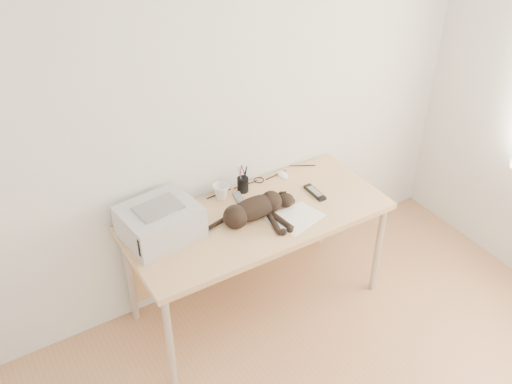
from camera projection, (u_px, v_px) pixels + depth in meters
wall_back at (226, 108)px, 3.36m from camera, size 3.50×0.00×3.50m
desk at (250, 225)px, 3.57m from camera, size 1.60×0.70×0.74m
printer at (160, 221)px, 3.23m from camera, size 0.46×0.40×0.20m
papers at (295, 218)px, 3.40m from camera, size 0.34×0.27×0.01m
cat at (252, 211)px, 3.36m from camera, size 0.65×0.29×0.15m
mug at (221, 192)px, 3.55m from camera, size 0.15×0.15×0.10m
pen_cup at (243, 184)px, 3.61m from camera, size 0.07×0.07×0.18m
remote_grey at (240, 201)px, 3.54m from camera, size 0.08×0.18×0.02m
remote_black at (315, 193)px, 3.61m from camera, size 0.05×0.18×0.02m
mouse at (283, 174)px, 3.77m from camera, size 0.07×0.11×0.03m
cable_tangle at (232, 189)px, 3.65m from camera, size 1.36×0.07×0.01m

